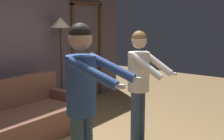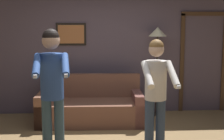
{
  "view_description": "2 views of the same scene",
  "coord_description": "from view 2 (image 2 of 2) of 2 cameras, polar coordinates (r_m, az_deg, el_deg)",
  "views": [
    {
      "loc": [
        -3.02,
        -2.21,
        1.85
      ],
      "look_at": [
        -0.25,
        -0.23,
        1.22
      ],
      "focal_mm": 50.0,
      "sensor_mm": 36.0,
      "label": 1
    },
    {
      "loc": [
        -0.23,
        -4.25,
        1.78
      ],
      "look_at": [
        0.03,
        -0.12,
        1.2
      ],
      "focal_mm": 50.0,
      "sensor_mm": 36.0,
      "label": 2
    }
  ],
  "objects": [
    {
      "name": "back_wall_assembly",
      "position": [
        6.41,
        -1.38,
        3.68
      ],
      "size": [
        6.4,
        0.1,
        2.6
      ],
      "color": "#5A4C57",
      "rests_on": "ground_plane"
    },
    {
      "name": "couch",
      "position": [
        5.86,
        -3.97,
        -6.91
      ],
      "size": [
        1.93,
        0.91,
        0.87
      ],
      "color": "brown",
      "rests_on": "ground_plane"
    },
    {
      "name": "torchiere_lamp",
      "position": [
        6.25,
        8.31,
        5.3
      ],
      "size": [
        0.36,
        0.36,
        1.77
      ],
      "color": "#332D28",
      "rests_on": "ground_plane"
    },
    {
      "name": "person_standing_left",
      "position": [
        4.11,
        -10.92,
        -2.12
      ],
      "size": [
        0.48,
        0.74,
        1.75
      ],
      "color": "#375263",
      "rests_on": "ground_plane"
    },
    {
      "name": "person_standing_right",
      "position": [
        4.36,
        8.04,
        -2.97
      ],
      "size": [
        0.46,
        0.62,
        1.61
      ],
      "color": "#364762",
      "rests_on": "ground_plane"
    }
  ]
}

